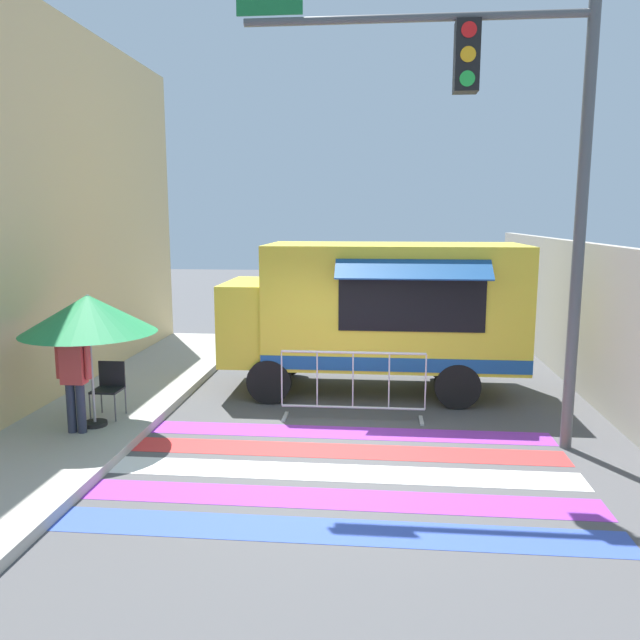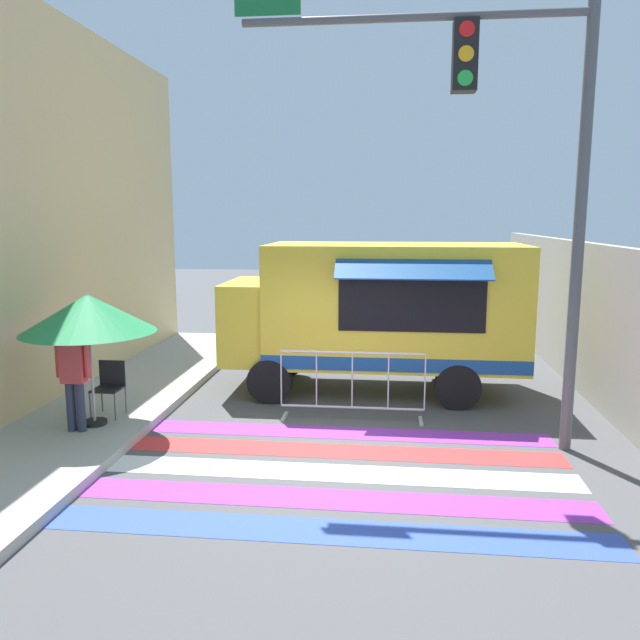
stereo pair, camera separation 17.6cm
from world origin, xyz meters
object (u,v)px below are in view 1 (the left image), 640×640
at_px(food_truck, 371,308).
at_px(barricade_front, 353,385).
at_px(patio_umbrella, 88,314).
at_px(traffic_signal_pole, 515,138).
at_px(vendor_person, 74,374).
at_px(folding_chair, 109,384).

relative_size(food_truck, barricade_front, 2.33).
bearing_deg(patio_umbrella, traffic_signal_pole, 0.93).
bearing_deg(traffic_signal_pole, food_truck, 125.27).
relative_size(patio_umbrella, vendor_person, 1.27).
xyz_separation_m(food_truck, barricade_front, (-0.25, -1.75, -1.02)).
bearing_deg(patio_umbrella, vendor_person, -111.76).
relative_size(food_truck, vendor_person, 3.46).
height_order(food_truck, folding_chair, food_truck).
bearing_deg(folding_chair, barricade_front, 5.14).
bearing_deg(food_truck, patio_umbrella, -145.68).
distance_m(traffic_signal_pole, barricade_front, 4.43).
distance_m(patio_umbrella, barricade_front, 4.21).
height_order(vendor_person, barricade_front, vendor_person).
distance_m(food_truck, patio_umbrella, 5.00).
relative_size(food_truck, traffic_signal_pole, 0.86).
bearing_deg(barricade_front, folding_chair, -171.64).
height_order(patio_umbrella, folding_chair, patio_umbrella).
xyz_separation_m(folding_chair, vendor_person, (-0.16, -0.81, 0.37)).
bearing_deg(traffic_signal_pole, patio_umbrella, -179.07).
relative_size(patio_umbrella, barricade_front, 0.85).
bearing_deg(patio_umbrella, folding_chair, 86.34).
distance_m(vendor_person, barricade_front, 4.25).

